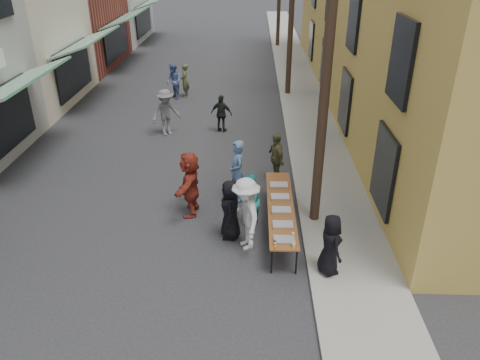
# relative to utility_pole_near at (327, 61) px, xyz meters

# --- Properties ---
(ground) EXTENTS (120.00, 120.00, 0.00)m
(ground) POSITION_rel_utility_pole_near_xyz_m (-4.30, -3.00, -4.50)
(ground) COLOR #28282B
(ground) RESTS_ON ground
(sidewalk) EXTENTS (2.20, 60.00, 0.10)m
(sidewalk) POSITION_rel_utility_pole_near_xyz_m (0.70, 12.00, -4.45)
(sidewalk) COLOR gray
(sidewalk) RESTS_ON ground
(utility_pole_near) EXTENTS (0.26, 0.26, 9.00)m
(utility_pole_near) POSITION_rel_utility_pole_near_xyz_m (0.00, 0.00, 0.00)
(utility_pole_near) COLOR #2D2116
(utility_pole_near) RESTS_ON ground
(utility_pole_mid) EXTENTS (0.26, 0.26, 9.00)m
(utility_pole_mid) POSITION_rel_utility_pole_near_xyz_m (0.00, 12.00, 0.00)
(utility_pole_mid) COLOR #2D2116
(utility_pole_mid) RESTS_ON ground
(serving_table) EXTENTS (0.70, 4.00, 0.75)m
(serving_table) POSITION_rel_utility_pole_near_xyz_m (-0.98, -0.48, -3.79)
(serving_table) COLOR brown
(serving_table) RESTS_ON ground
(catering_tray_sausage) EXTENTS (0.50, 0.33, 0.08)m
(catering_tray_sausage) POSITION_rel_utility_pole_near_xyz_m (-0.98, -2.13, -3.71)
(catering_tray_sausage) COLOR maroon
(catering_tray_sausage) RESTS_ON serving_table
(catering_tray_foil_b) EXTENTS (0.50, 0.33, 0.08)m
(catering_tray_foil_b) POSITION_rel_utility_pole_near_xyz_m (-0.98, -1.48, -3.71)
(catering_tray_foil_b) COLOR #B2B2B7
(catering_tray_foil_b) RESTS_ON serving_table
(catering_tray_buns) EXTENTS (0.50, 0.33, 0.08)m
(catering_tray_buns) POSITION_rel_utility_pole_near_xyz_m (-0.98, -0.78, -3.71)
(catering_tray_buns) COLOR tan
(catering_tray_buns) RESTS_ON serving_table
(catering_tray_foil_d) EXTENTS (0.50, 0.33, 0.08)m
(catering_tray_foil_d) POSITION_rel_utility_pole_near_xyz_m (-0.98, -0.08, -3.71)
(catering_tray_foil_d) COLOR #B2B2B7
(catering_tray_foil_d) RESTS_ON serving_table
(catering_tray_buns_end) EXTENTS (0.50, 0.33, 0.08)m
(catering_tray_buns_end) POSITION_rel_utility_pole_near_xyz_m (-0.98, 0.62, -3.71)
(catering_tray_buns_end) COLOR tan
(catering_tray_buns_end) RESTS_ON serving_table
(condiment_jar_a) EXTENTS (0.07, 0.07, 0.08)m
(condiment_jar_a) POSITION_rel_utility_pole_near_xyz_m (-1.20, -2.43, -3.71)
(condiment_jar_a) COLOR #A57F26
(condiment_jar_a) RESTS_ON serving_table
(condiment_jar_b) EXTENTS (0.07, 0.07, 0.08)m
(condiment_jar_b) POSITION_rel_utility_pole_near_xyz_m (-1.20, -2.33, -3.71)
(condiment_jar_b) COLOR #A57F26
(condiment_jar_b) RESTS_ON serving_table
(condiment_jar_c) EXTENTS (0.07, 0.07, 0.08)m
(condiment_jar_c) POSITION_rel_utility_pole_near_xyz_m (-1.20, -2.23, -3.71)
(condiment_jar_c) COLOR #A57F26
(condiment_jar_c) RESTS_ON serving_table
(cup_stack) EXTENTS (0.08, 0.08, 0.12)m
(cup_stack) POSITION_rel_utility_pole_near_xyz_m (-0.78, -2.38, -3.69)
(cup_stack) COLOR tan
(cup_stack) RESTS_ON serving_table
(guest_front_a) EXTENTS (0.56, 0.83, 1.65)m
(guest_front_a) POSITION_rel_utility_pole_near_xyz_m (-2.31, -0.83, -3.68)
(guest_front_a) COLOR black
(guest_front_a) RESTS_ON ground
(guest_front_b) EXTENTS (0.64, 0.81, 1.93)m
(guest_front_b) POSITION_rel_utility_pole_near_xyz_m (-2.21, 1.13, -3.53)
(guest_front_b) COLOR #4E6D98
(guest_front_b) RESTS_ON ground
(guest_front_c) EXTENTS (0.78, 0.90, 1.57)m
(guest_front_c) POSITION_rel_utility_pole_near_xyz_m (-1.83, -0.32, -3.72)
(guest_front_c) COLOR teal
(guest_front_c) RESTS_ON ground
(guest_front_d) EXTENTS (1.07, 1.42, 1.95)m
(guest_front_d) POSITION_rel_utility_pole_near_xyz_m (-1.90, -1.28, -3.52)
(guest_front_d) COLOR silver
(guest_front_d) RESTS_ON ground
(guest_front_e) EXTENTS (0.75, 1.07, 1.69)m
(guest_front_e) POSITION_rel_utility_pole_near_xyz_m (-1.00, 2.38, -3.65)
(guest_front_e) COLOR brown
(guest_front_e) RESTS_ON ground
(guest_queue_back) EXTENTS (0.67, 1.80, 1.91)m
(guest_queue_back) POSITION_rel_utility_pole_near_xyz_m (-3.50, 0.34, -3.55)
(guest_queue_back) COLOR maroon
(guest_queue_back) RESTS_ON ground
(server) EXTENTS (0.70, 0.86, 1.52)m
(server) POSITION_rel_utility_pole_near_xyz_m (0.05, -2.38, -3.64)
(server) COLOR black
(server) RESTS_ON sidewalk
(passerby_left) EXTENTS (1.39, 1.25, 1.87)m
(passerby_left) POSITION_rel_utility_pole_near_xyz_m (-5.22, 6.42, -3.57)
(passerby_left) COLOR slate
(passerby_left) RESTS_ON ground
(passerby_mid) EXTENTS (0.97, 0.63, 1.54)m
(passerby_mid) POSITION_rel_utility_pole_near_xyz_m (-3.02, 6.80, -3.73)
(passerby_mid) COLOR black
(passerby_mid) RESTS_ON ground
(passerby_right) EXTENTS (0.41, 0.61, 1.64)m
(passerby_right) POSITION_rel_utility_pole_near_xyz_m (-5.15, 11.54, -3.68)
(passerby_right) COLOR #4D522F
(passerby_right) RESTS_ON ground
(passerby_far) EXTENTS (1.02, 1.07, 1.73)m
(passerby_far) POSITION_rel_utility_pole_near_xyz_m (-5.65, 11.21, -3.63)
(passerby_far) COLOR #576BA9
(passerby_far) RESTS_ON ground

